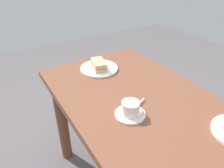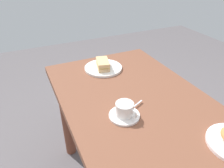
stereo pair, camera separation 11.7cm
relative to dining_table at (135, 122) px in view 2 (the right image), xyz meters
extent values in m
cube|color=brown|center=(0.00, 0.00, 0.13)|extent=(1.16, 0.74, 0.04)
cylinder|color=brown|center=(0.50, -0.29, -0.26)|extent=(0.08, 0.08, 0.74)
cylinder|color=brown|center=(0.50, 0.29, -0.26)|extent=(0.08, 0.08, 0.74)
cylinder|color=white|center=(0.39, 0.03, 0.16)|extent=(0.24, 0.24, 0.01)
cube|color=tan|center=(0.38, 0.03, 0.18)|extent=(0.15, 0.10, 0.02)
cube|color=#DAC26C|center=(0.38, 0.03, 0.19)|extent=(0.14, 0.09, 0.01)
cube|color=tan|center=(0.38, 0.03, 0.21)|extent=(0.15, 0.10, 0.02)
cylinder|color=white|center=(-0.09, 0.12, 0.16)|extent=(0.14, 0.14, 0.01)
cylinder|color=white|center=(-0.09, 0.12, 0.20)|extent=(0.08, 0.08, 0.06)
cylinder|color=#AD7345|center=(-0.09, 0.12, 0.22)|extent=(0.07, 0.07, 0.01)
torus|color=white|center=(-0.14, 0.10, 0.20)|extent=(0.05, 0.03, 0.04)
cube|color=silver|center=(-0.05, 0.02, 0.17)|extent=(0.04, 0.07, 0.00)
ellipsoid|color=silver|center=(-0.07, 0.07, 0.17)|extent=(0.03, 0.03, 0.01)
camera|label=1|loc=(-0.70, 0.59, 0.80)|focal=33.86mm
camera|label=2|loc=(-0.75, 0.49, 0.80)|focal=33.86mm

